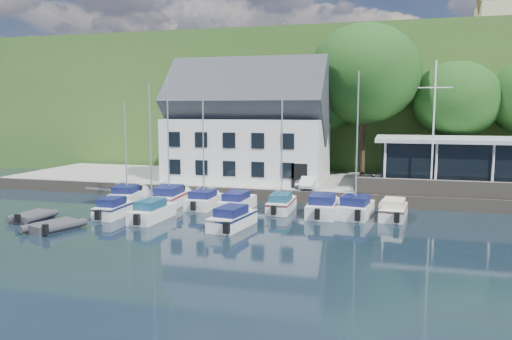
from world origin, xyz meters
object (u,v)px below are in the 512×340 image
object	(u,v)px
flagpole	(433,128)
boat_r1_0	(126,150)
car_silver	(307,179)
dinghy_0	(32,215)
boat_r1_2	(203,153)
boat_r1_3	(237,201)
boat_r1_6	(357,152)
boat_r1_7	(394,208)
boat_r1_4	(282,155)
club_pavilion	(459,163)
boat_r2_2	(232,217)
car_blue	(388,182)
boat_r2_0	(113,207)
car_white	(309,181)
car_dgrey	(366,182)
harbor_building	(248,132)
boat_r1_5	(323,204)
dinghy_1	(54,225)
boat_r2_1	(151,156)
boat_r1_1	(168,145)

from	to	relation	value
flagpole	boat_r1_0	distance (m)	23.59
car_silver	dinghy_0	xyz separation A→B (m)	(-16.40, -12.97, -1.26)
boat_r1_2	boat_r1_3	bearing A→B (deg)	-5.43
boat_r1_6	boat_r1_7	xyz separation A→B (m)	(2.55, 0.12, -3.81)
boat_r1_4	club_pavilion	bearing A→B (deg)	31.26
boat_r2_2	boat_r1_2	bearing A→B (deg)	135.04
club_pavilion	boat_r1_2	xyz separation A→B (m)	(-18.91, -8.41, 1.05)
boat_r1_4	boat_r1_6	xyz separation A→B (m)	(5.34, -0.44, 0.39)
car_blue	boat_r2_2	size ratio (longest dim) A/B	0.62
club_pavilion	boat_r1_0	bearing A→B (deg)	-162.32
boat_r2_0	boat_r1_6	bearing A→B (deg)	14.52
car_white	boat_r1_6	distance (m)	7.37
car_blue	boat_r1_0	world-z (taller)	boat_r1_0
car_dgrey	boat_r1_2	size ratio (longest dim) A/B	0.48
boat_r1_2	boat_r1_4	world-z (taller)	boat_r1_4
car_dgrey	car_blue	distance (m)	1.75
harbor_building	boat_r1_5	xyz separation A→B (m)	(8.14, -9.23, -4.60)
boat_r1_2	dinghy_1	size ratio (longest dim) A/B	2.52
car_silver	car_dgrey	distance (m)	4.78
harbor_building	boat_r2_1	distance (m)	14.21
club_pavilion	car_blue	world-z (taller)	club_pavilion
harbor_building	car_dgrey	world-z (taller)	harbor_building
boat_r1_0	car_white	bearing A→B (deg)	10.29
boat_r1_3	dinghy_0	xyz separation A→B (m)	(-12.21, -6.93, -0.33)
club_pavilion	car_white	xyz separation A→B (m)	(-11.72, -3.28, -1.50)
car_silver	boat_r1_1	bearing A→B (deg)	-143.34
boat_r1_3	boat_r1_6	size ratio (longest dim) A/B	0.68
harbor_building	club_pavilion	distance (m)	18.15
boat_r1_1	boat_r2_1	world-z (taller)	boat_r1_1
flagpole	boat_r2_2	distance (m)	16.79
boat_r1_1	boat_r2_1	size ratio (longest dim) A/B	1.09
boat_r1_7	boat_r1_4	bearing A→B (deg)	-176.83
boat_r1_6	club_pavilion	bearing A→B (deg)	56.32
dinghy_0	car_silver	bearing A→B (deg)	40.81
harbor_building	boat_r1_0	size ratio (longest dim) A/B	1.70
boat_r1_3	boat_r1_4	size ratio (longest dim) A/B	0.75
boat_r1_3	dinghy_1	world-z (taller)	boat_r1_3
boat_r2_1	boat_r1_1	bearing A→B (deg)	104.37
boat_r1_3	dinghy_0	bearing A→B (deg)	-146.64
boat_r1_6	boat_r1_5	bearing A→B (deg)	-170.19
boat_r1_4	boat_r2_1	distance (m)	9.32
car_blue	boat_r1_6	bearing A→B (deg)	-105.16
car_blue	boat_r1_7	size ratio (longest dim) A/B	0.66
boat_r1_3	boat_r1_5	distance (m)	6.33
dinghy_1	boat_r2_0	bearing A→B (deg)	92.25
boat_r1_1	boat_r1_4	distance (m)	8.80
harbor_building	boat_r1_4	bearing A→B (deg)	-59.92
boat_r2_0	boat_r2_1	xyz separation A→B (m)	(3.06, -0.22, 3.66)
car_blue	dinghy_0	distance (m)	26.36
car_dgrey	boat_r2_2	bearing A→B (deg)	-121.32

